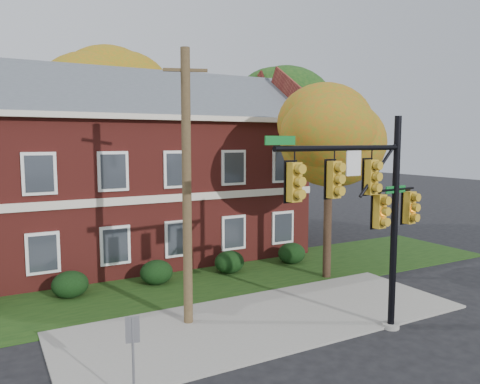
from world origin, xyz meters
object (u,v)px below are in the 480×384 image
utility_pole (187,188)px  hedge_right (229,262)px  tree_right_rear (293,109)px  hedge_left (70,284)px  hedge_center (156,272)px  apartment_building (121,162)px  hedge_far_right (292,253)px  traffic_signal (369,202)px  sign_post (133,346)px  tree_far_rear (109,99)px  tree_near_right (336,127)px

utility_pole → hedge_right: bearing=69.8°
hedge_right → tree_right_rear: bearing=38.0°
hedge_left → hedge_center: size_ratio=1.00×
apartment_building → hedge_center: 6.89m
hedge_left → hedge_far_right: bearing=0.0°
hedge_right → traffic_signal: size_ratio=0.20×
hedge_center → tree_right_rear: 14.94m
sign_post → hedge_left: bearing=104.6°
tree_far_rear → traffic_signal: (2.59, -21.41, -4.58)m
tree_near_right → utility_pole: (-7.72, -1.87, -2.10)m
hedge_center → hedge_far_right: same height
tree_far_rear → traffic_signal: bearing=-83.1°
traffic_signal → sign_post: bearing=177.7°
hedge_left → hedge_far_right: size_ratio=1.00×
traffic_signal → tree_far_rear: bearing=91.7°
apartment_building → traffic_signal: bearing=-73.8°
apartment_building → tree_near_right: 10.97m
utility_pole → sign_post: bearing=-106.7°
apartment_building → hedge_far_right: 9.82m
tree_near_right → apartment_building: bearing=131.8°
apartment_building → tree_near_right: bearing=-48.2°
hedge_left → tree_right_rear: (14.81, 6.11, 7.60)m
hedge_left → tree_right_rear: bearing=22.4°
apartment_building → utility_pole: 9.98m
hedge_center → traffic_signal: (3.93, -8.31, 3.73)m
hedge_right → tree_far_rear: (-2.16, 13.09, 8.32)m
tree_right_rear → traffic_signal: bearing=-117.1°
hedge_center → hedge_right: size_ratio=1.00×
hedge_left → utility_pole: 6.89m
tree_near_right → tree_far_rear: 17.12m
apartment_building → hedge_far_right: apartment_building is taller
hedge_right → tree_near_right: size_ratio=0.16×
hedge_far_right → utility_pole: bearing=-147.9°
tree_right_rear → traffic_signal: 16.66m
tree_right_rear → apartment_building: bearing=-175.7°
hedge_left → sign_post: (0.00, -8.70, 0.96)m
hedge_left → sign_post: size_ratio=0.64×
apartment_building → hedge_center: (0.00, -5.25, -4.46)m
tree_near_right → tree_right_rear: bearing=65.4°
hedge_center → hedge_right: 3.50m
hedge_center → hedge_far_right: bearing=0.0°
tree_right_rear → utility_pole: 16.40m
hedge_left → sign_post: sign_post is taller
tree_right_rear → tree_near_right: bearing=-114.6°
hedge_right → sign_post: (-7.00, -8.70, 0.96)m
hedge_far_right → tree_far_rear: bearing=113.4°
hedge_far_right → tree_near_right: 6.77m
hedge_far_right → hedge_left: bearing=180.0°
hedge_far_right → tree_right_rear: 10.66m
hedge_right → tree_right_rear: size_ratio=0.13×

